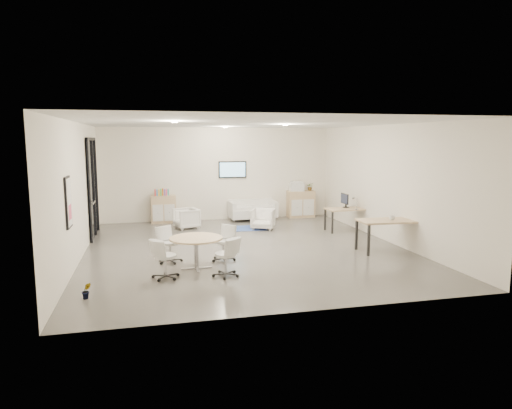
{
  "coord_description": "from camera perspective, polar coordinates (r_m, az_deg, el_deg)",
  "views": [
    {
      "loc": [
        -2.42,
        -11.26,
        2.8
      ],
      "look_at": [
        0.38,
        0.4,
        1.08
      ],
      "focal_mm": 32.0,
      "sensor_mm": 36.0,
      "label": 1
    }
  ],
  "objects": [
    {
      "name": "room_shell",
      "position": [
        11.58,
        -1.35,
        2.2
      ],
      "size": [
        9.6,
        10.6,
        4.8
      ],
      "color": "#52504B",
      "rests_on": "ground"
    },
    {
      "name": "glass_door",
      "position": [
        13.92,
        -19.75,
        2.32
      ],
      "size": [
        0.09,
        1.9,
        2.85
      ],
      "color": "black",
      "rests_on": "room_shell"
    },
    {
      "name": "artwork",
      "position": [
        9.87,
        -22.41,
        0.23
      ],
      "size": [
        0.05,
        0.54,
        1.04
      ],
      "color": "black",
      "rests_on": "room_shell"
    },
    {
      "name": "wall_tv",
      "position": [
        16.03,
        -2.96,
        4.38
      ],
      "size": [
        0.98,
        0.06,
        0.58
      ],
      "color": "black",
      "rests_on": "room_shell"
    },
    {
      "name": "ceiling_spots",
      "position": [
        12.31,
        -3.12,
        9.91
      ],
      "size": [
        3.14,
        4.14,
        0.03
      ],
      "color": "#FFEAC6",
      "rests_on": "room_shell"
    },
    {
      "name": "sideboard_left",
      "position": [
        15.71,
        -11.5,
        -0.58
      ],
      "size": [
        0.82,
        0.43,
        0.93
      ],
      "color": "tan",
      "rests_on": "room_shell"
    },
    {
      "name": "sideboard_right",
      "position": [
        16.58,
        5.61,
        0.06
      ],
      "size": [
        0.96,
        0.46,
        0.96
      ],
      "color": "tan",
      "rests_on": "room_shell"
    },
    {
      "name": "books",
      "position": [
        15.64,
        -11.71,
        1.5
      ],
      "size": [
        0.48,
        0.14,
        0.22
      ],
      "color": "red",
      "rests_on": "sideboard_left"
    },
    {
      "name": "printer",
      "position": [
        16.45,
        5.1,
        2.27
      ],
      "size": [
        0.54,
        0.47,
        0.35
      ],
      "rotation": [
        0.0,
        0.0,
        -0.12
      ],
      "color": "white",
      "rests_on": "sideboard_right"
    },
    {
      "name": "loveseat",
      "position": [
        15.95,
        -0.46,
        -0.76
      ],
      "size": [
        1.65,
        0.89,
        0.6
      ],
      "rotation": [
        0.0,
        0.0,
        0.05
      ],
      "color": "white",
      "rests_on": "room_shell"
    },
    {
      "name": "blue_rug",
      "position": [
        14.47,
        -1.49,
        -2.99
      ],
      "size": [
        1.38,
        0.95,
        0.01
      ],
      "primitive_type": "cube",
      "rotation": [
        0.0,
        0.0,
        -0.04
      ],
      "color": "#324B98",
      "rests_on": "room_shell"
    },
    {
      "name": "armchair_left",
      "position": [
        14.6,
        -8.69,
        -1.6
      ],
      "size": [
        0.81,
        0.84,
        0.7
      ],
      "primitive_type": "imported",
      "rotation": [
        0.0,
        0.0,
        -1.29
      ],
      "color": "white",
      "rests_on": "room_shell"
    },
    {
      "name": "armchair_right",
      "position": [
        14.31,
        0.89,
        -1.69
      ],
      "size": [
        0.89,
        0.87,
        0.71
      ],
      "primitive_type": "imported",
      "rotation": [
        0.0,
        0.0,
        -0.42
      ],
      "color": "white",
      "rests_on": "room_shell"
    },
    {
      "name": "desk_rear",
      "position": [
        14.28,
        11.41,
        -0.75
      ],
      "size": [
        1.38,
        0.75,
        0.7
      ],
      "rotation": [
        0.0,
        0.0,
        0.05
      ],
      "color": "tan",
      "rests_on": "room_shell"
    },
    {
      "name": "desk_front",
      "position": [
        11.91,
        16.28,
        -2.24
      ],
      "size": [
        1.58,
        0.86,
        0.8
      ],
      "rotation": [
        0.0,
        0.0,
        -0.06
      ],
      "color": "tan",
      "rests_on": "room_shell"
    },
    {
      "name": "monitor",
      "position": [
        14.36,
        11.05,
        0.55
      ],
      "size": [
        0.2,
        0.5,
        0.44
      ],
      "color": "black",
      "rests_on": "desk_rear"
    },
    {
      "name": "round_table",
      "position": [
        9.97,
        -7.51,
        -4.57
      ],
      "size": [
        1.15,
        1.15,
        0.7
      ],
      "color": "tan",
      "rests_on": "room_shell"
    },
    {
      "name": "meeting_chairs",
      "position": [
        10.02,
        -7.49,
        -5.72
      ],
      "size": [
        2.17,
        2.17,
        0.82
      ],
      "color": "white",
      "rests_on": "room_shell"
    },
    {
      "name": "plant_cabinet",
      "position": [
        16.62,
        6.79,
        2.13
      ],
      "size": [
        0.33,
        0.35,
        0.22
      ],
      "primitive_type": "imported",
      "rotation": [
        0.0,
        0.0,
        -0.31
      ],
      "color": "#3F7F3F",
      "rests_on": "sideboard_right"
    },
    {
      "name": "plant_floor",
      "position": [
        8.76,
        -20.41,
        -10.57
      ],
      "size": [
        0.23,
        0.32,
        0.13
      ],
      "primitive_type": "imported",
      "rotation": [
        0.0,
        0.0,
        0.24
      ],
      "color": "#3F7F3F",
      "rests_on": "room_shell"
    },
    {
      "name": "cup",
      "position": [
        11.87,
        16.66,
        -1.56
      ],
      "size": [
        0.14,
        0.11,
        0.13
      ],
      "primitive_type": "imported",
      "rotation": [
        0.0,
        0.0,
        0.04
      ],
      "color": "white",
      "rests_on": "desk_front"
    }
  ]
}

